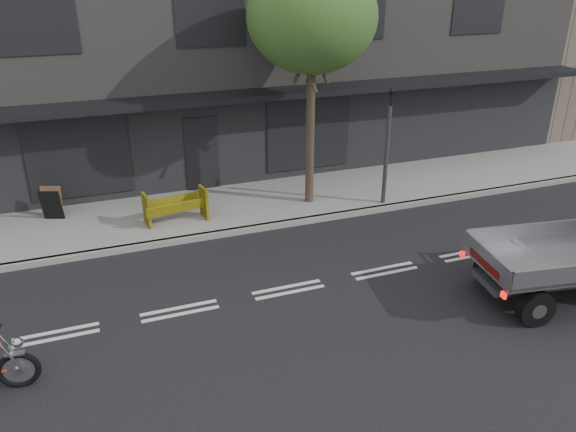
% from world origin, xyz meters
% --- Properties ---
extents(ground, '(80.00, 80.00, 0.00)m').
position_xyz_m(ground, '(0.00, 0.00, 0.00)').
color(ground, black).
rests_on(ground, ground).
extents(sidewalk, '(32.00, 3.20, 0.15)m').
position_xyz_m(sidewalk, '(0.00, 4.70, 0.07)').
color(sidewalk, gray).
rests_on(sidewalk, ground).
extents(kerb, '(32.00, 0.20, 0.15)m').
position_xyz_m(kerb, '(0.00, 3.10, 0.07)').
color(kerb, gray).
rests_on(kerb, ground).
extents(building_main, '(26.00, 10.00, 8.00)m').
position_xyz_m(building_main, '(0.00, 11.30, 4.00)').
color(building_main, slate).
rests_on(building_main, ground).
extents(street_tree, '(3.40, 3.40, 6.74)m').
position_xyz_m(street_tree, '(2.20, 4.20, 5.28)').
color(street_tree, '#382B21').
rests_on(street_tree, ground).
extents(traffic_light_pole, '(0.12, 0.12, 3.50)m').
position_xyz_m(traffic_light_pole, '(4.20, 3.35, 1.65)').
color(traffic_light_pole, '#2D2D30').
rests_on(traffic_light_pole, ground).
extents(construction_barrier, '(1.74, 0.91, 0.93)m').
position_xyz_m(construction_barrier, '(-1.72, 3.88, 0.61)').
color(construction_barrier, yellow).
rests_on(construction_barrier, sidewalk).
extents(sandwich_board, '(0.64, 0.53, 0.87)m').
position_xyz_m(sandwich_board, '(-4.87, 5.37, 0.59)').
color(sandwich_board, black).
rests_on(sandwich_board, sidewalk).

